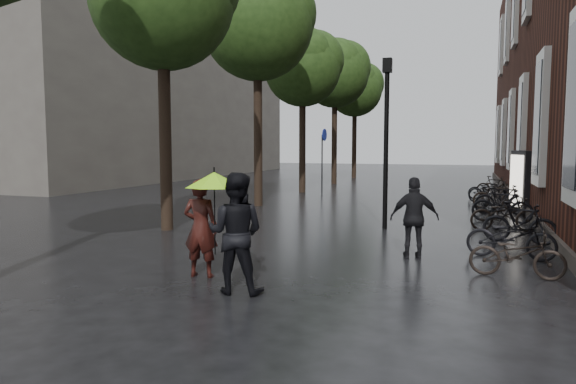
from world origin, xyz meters
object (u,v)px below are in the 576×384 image
at_px(person_burgundy, 201,228).
at_px(lamp_post, 386,126).
at_px(ad_lightbox, 521,182).
at_px(person_black, 236,233).
at_px(pedestrian_walking, 414,218).
at_px(parked_bicycles, 500,204).

distance_m(person_burgundy, lamp_post, 6.93).
xyz_separation_m(person_burgundy, ad_lightbox, (6.06, 10.88, 0.21)).
distance_m(person_black, lamp_post, 7.30).
height_order(person_black, ad_lightbox, ad_lightbox).
bearing_deg(person_burgundy, pedestrian_walking, -146.32).
xyz_separation_m(person_black, pedestrian_walking, (2.37, 3.43, -0.11)).
distance_m(person_burgundy, ad_lightbox, 12.45).
xyz_separation_m(person_burgundy, parked_bicycles, (5.34, 9.28, -0.39)).
bearing_deg(lamp_post, pedestrian_walking, -72.41).
xyz_separation_m(person_black, lamp_post, (1.26, 6.95, 1.86)).
bearing_deg(lamp_post, ad_lightbox, 50.35).
relative_size(person_black, ad_lightbox, 0.88).
bearing_deg(parked_bicycles, lamp_post, -135.75).
relative_size(person_burgundy, pedestrian_walking, 1.04).
xyz_separation_m(pedestrian_walking, ad_lightbox, (2.71, 8.13, 0.24)).
xyz_separation_m(ad_lightbox, lamp_post, (-3.82, -4.61, 1.73)).
bearing_deg(parked_bicycles, pedestrian_walking, -106.83).
relative_size(person_black, pedestrian_walking, 1.13).
bearing_deg(person_burgundy, ad_lightbox, -124.69).
relative_size(pedestrian_walking, parked_bicycles, 0.10).
distance_m(person_black, pedestrian_walking, 4.17).
bearing_deg(ad_lightbox, lamp_post, -142.94).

